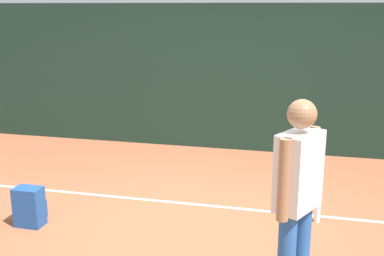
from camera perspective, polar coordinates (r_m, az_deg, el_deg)
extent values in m
plane|color=#9E5638|center=(5.45, -0.99, -11.27)|extent=(12.00, 12.00, 0.00)
cube|color=#192D23|center=(7.94, 4.38, 5.93)|extent=(10.00, 0.10, 2.40)
cube|color=white|center=(5.93, 0.32, -9.05)|extent=(9.00, 0.05, 0.00)
cylinder|color=#2659A5|center=(4.09, 12.81, -14.20)|extent=(0.14, 0.14, 0.85)
cube|color=white|center=(3.70, 12.57, -5.03)|extent=(0.38, 0.46, 0.60)
sphere|color=#9E704C|center=(3.59, 12.95, 1.62)|extent=(0.22, 0.22, 0.22)
cylinder|color=#9E704C|center=(3.89, 14.08, -4.31)|extent=(0.09, 0.09, 0.62)
cylinder|color=#9E704C|center=(3.52, 10.87, -6.13)|extent=(0.09, 0.09, 0.62)
cube|color=#1E478C|center=(5.61, -18.80, -8.85)|extent=(0.30, 0.20, 0.44)
cube|color=navy|center=(5.75, -17.98, -9.08)|extent=(0.22, 0.08, 0.20)
cylinder|color=white|center=(5.62, 14.67, -9.51)|extent=(0.07, 0.07, 0.26)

